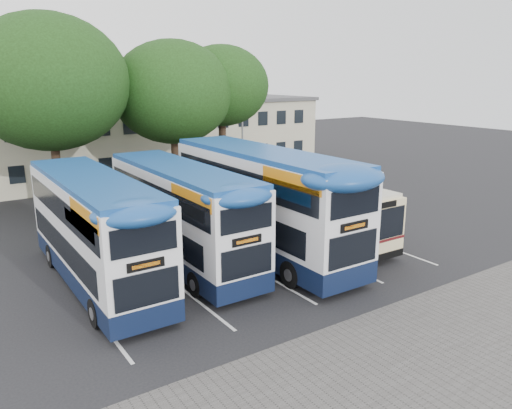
{
  "coord_description": "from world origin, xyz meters",
  "views": [
    {
      "loc": [
        -14.93,
        -13.18,
        8.15
      ],
      "look_at": [
        -2.76,
        5.0,
        2.47
      ],
      "focal_mm": 35.0,
      "sensor_mm": 36.0,
      "label": 1
    }
  ],
  "objects_px": {
    "lamp_post": "(242,116)",
    "bus_single": "(307,203)",
    "tree_right": "(222,86)",
    "bus_dd_left": "(95,226)",
    "tree_mid": "(173,92)",
    "bus_dd_mid": "(181,211)",
    "bus_dd_right": "(262,198)",
    "tree_left": "(48,83)"
  },
  "relations": [
    {
      "from": "bus_dd_left",
      "to": "bus_dd_mid",
      "type": "height_order",
      "value": "bus_dd_left"
    },
    {
      "from": "tree_right",
      "to": "bus_single",
      "type": "relative_size",
      "value": 0.98
    },
    {
      "from": "tree_right",
      "to": "bus_dd_mid",
      "type": "xyz_separation_m",
      "value": [
        -8.75,
        -11.45,
        -5.01
      ]
    },
    {
      "from": "bus_dd_right",
      "to": "tree_right",
      "type": "bearing_deg",
      "value": 67.59
    },
    {
      "from": "tree_right",
      "to": "bus_dd_left",
      "type": "height_order",
      "value": "tree_right"
    },
    {
      "from": "bus_dd_left",
      "to": "tree_mid",
      "type": "bearing_deg",
      "value": 52.58
    },
    {
      "from": "bus_dd_right",
      "to": "bus_dd_mid",
      "type": "bearing_deg",
      "value": 165.65
    },
    {
      "from": "lamp_post",
      "to": "bus_single",
      "type": "relative_size",
      "value": 0.87
    },
    {
      "from": "tree_left",
      "to": "bus_dd_right",
      "type": "bearing_deg",
      "value": -63.45
    },
    {
      "from": "bus_dd_mid",
      "to": "bus_single",
      "type": "relative_size",
      "value": 1.01
    },
    {
      "from": "bus_dd_left",
      "to": "bus_dd_right",
      "type": "relative_size",
      "value": 0.9
    },
    {
      "from": "lamp_post",
      "to": "tree_mid",
      "type": "height_order",
      "value": "tree_mid"
    },
    {
      "from": "tree_left",
      "to": "tree_mid",
      "type": "bearing_deg",
      "value": -1.98
    },
    {
      "from": "tree_mid",
      "to": "bus_dd_left",
      "type": "distance_m",
      "value": 15.17
    },
    {
      "from": "bus_dd_left",
      "to": "bus_dd_right",
      "type": "distance_m",
      "value": 7.51
    },
    {
      "from": "bus_dd_mid",
      "to": "bus_single",
      "type": "height_order",
      "value": "bus_dd_mid"
    },
    {
      "from": "tree_left",
      "to": "lamp_post",
      "type": "bearing_deg",
      "value": 9.38
    },
    {
      "from": "tree_right",
      "to": "bus_dd_right",
      "type": "xyz_separation_m",
      "value": [
        -5.11,
        -12.38,
        -4.72
      ]
    },
    {
      "from": "tree_mid",
      "to": "bus_single",
      "type": "bearing_deg",
      "value": -79.35
    },
    {
      "from": "bus_dd_left",
      "to": "bus_dd_right",
      "type": "height_order",
      "value": "bus_dd_right"
    },
    {
      "from": "bus_dd_right",
      "to": "bus_single",
      "type": "relative_size",
      "value": 1.13
    },
    {
      "from": "tree_left",
      "to": "bus_dd_mid",
      "type": "relative_size",
      "value": 1.11
    },
    {
      "from": "tree_mid",
      "to": "bus_dd_right",
      "type": "bearing_deg",
      "value": -96.11
    },
    {
      "from": "lamp_post",
      "to": "bus_dd_left",
      "type": "xyz_separation_m",
      "value": [
        -15.8,
        -14.13,
        -2.66
      ]
    },
    {
      "from": "tree_left",
      "to": "tree_right",
      "type": "distance_m",
      "value": 11.32
    },
    {
      "from": "bus_dd_mid",
      "to": "bus_dd_right",
      "type": "relative_size",
      "value": 0.89
    },
    {
      "from": "tree_right",
      "to": "bus_dd_left",
      "type": "distance_m",
      "value": 17.88
    },
    {
      "from": "tree_right",
      "to": "bus_single",
      "type": "height_order",
      "value": "tree_right"
    },
    {
      "from": "lamp_post",
      "to": "bus_single",
      "type": "height_order",
      "value": "lamp_post"
    },
    {
      "from": "tree_left",
      "to": "bus_single",
      "type": "xyz_separation_m",
      "value": [
        9.63,
        -11.52,
        -5.99
      ]
    },
    {
      "from": "tree_mid",
      "to": "tree_left",
      "type": "bearing_deg",
      "value": 178.02
    },
    {
      "from": "tree_right",
      "to": "bus_dd_mid",
      "type": "distance_m",
      "value": 15.26
    },
    {
      "from": "lamp_post",
      "to": "tree_right",
      "type": "height_order",
      "value": "tree_right"
    },
    {
      "from": "bus_dd_right",
      "to": "bus_single",
      "type": "bearing_deg",
      "value": 14.82
    },
    {
      "from": "bus_single",
      "to": "lamp_post",
      "type": "bearing_deg",
      "value": 70.58
    },
    {
      "from": "tree_right",
      "to": "bus_dd_left",
      "type": "bearing_deg",
      "value": -137.11
    },
    {
      "from": "bus_dd_right",
      "to": "bus_single",
      "type": "distance_m",
      "value": 3.66
    },
    {
      "from": "tree_right",
      "to": "bus_single",
      "type": "distance_m",
      "value": 12.91
    },
    {
      "from": "tree_mid",
      "to": "lamp_post",
      "type": "bearing_deg",
      "value": 20.74
    },
    {
      "from": "lamp_post",
      "to": "bus_single",
      "type": "xyz_separation_m",
      "value": [
        -4.91,
        -13.92,
        -3.32
      ]
    },
    {
      "from": "bus_dd_mid",
      "to": "bus_single",
      "type": "xyz_separation_m",
      "value": [
        7.06,
        -0.03,
        -0.65
      ]
    },
    {
      "from": "tree_mid",
      "to": "bus_dd_mid",
      "type": "height_order",
      "value": "tree_mid"
    }
  ]
}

